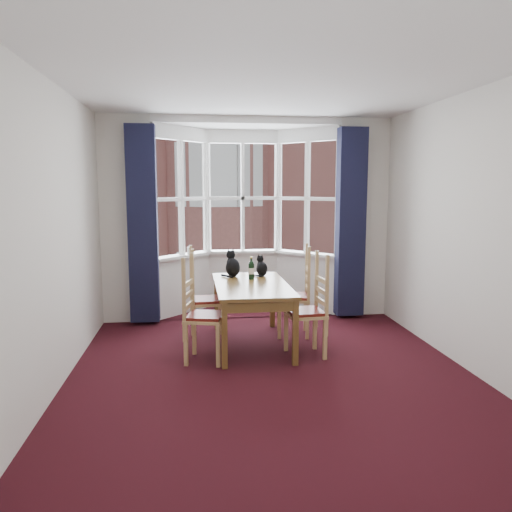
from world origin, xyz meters
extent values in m
plane|color=black|center=(0.00, 0.00, 0.00)|extent=(4.50, 4.50, 0.00)
plane|color=white|center=(0.00, 0.00, 2.80)|extent=(4.50, 4.50, 0.00)
plane|color=silver|center=(-2.00, 0.00, 1.40)|extent=(0.00, 4.50, 4.50)
plane|color=silver|center=(2.00, 0.00, 1.40)|extent=(0.00, 4.50, 4.50)
plane|color=silver|center=(0.00, -2.25, 1.40)|extent=(4.00, 0.00, 4.00)
cube|color=silver|center=(-1.65, 2.25, 1.40)|extent=(0.70, 0.12, 2.80)
cube|color=silver|center=(1.65, 2.25, 1.40)|extent=(0.70, 0.12, 2.80)
cube|color=#171834|center=(-1.42, 2.07, 1.35)|extent=(0.38, 0.22, 2.60)
cube|color=#171834|center=(1.42, 2.07, 1.35)|extent=(0.38, 0.22, 2.60)
cube|color=brown|center=(-0.09, 0.99, 0.71)|extent=(0.85, 1.57, 0.04)
cube|color=brown|center=(-0.46, 0.26, 0.35)|extent=(0.06, 0.06, 0.69)
cube|color=brown|center=(-0.47, 1.72, 0.35)|extent=(0.06, 0.06, 0.69)
cube|color=brown|center=(0.28, 0.27, 0.35)|extent=(0.06, 0.06, 0.69)
cube|color=brown|center=(0.27, 1.73, 0.35)|extent=(0.06, 0.06, 0.69)
cube|color=tan|center=(-0.64, 0.52, 0.48)|extent=(0.49, 0.50, 0.06)
cube|color=#56140E|center=(-0.64, 0.52, 0.49)|extent=(0.44, 0.46, 0.03)
cube|color=tan|center=(-0.60, 1.28, 0.48)|extent=(0.42, 0.44, 0.06)
cube|color=#56140E|center=(-0.60, 1.28, 0.49)|extent=(0.38, 0.40, 0.03)
cube|color=tan|center=(0.45, 0.56, 0.48)|extent=(0.43, 0.45, 0.06)
cube|color=#56140E|center=(0.45, 0.56, 0.49)|extent=(0.39, 0.40, 0.03)
cube|color=tan|center=(0.47, 1.34, 0.48)|extent=(0.46, 0.47, 0.06)
cube|color=#56140E|center=(0.47, 1.34, 0.49)|extent=(0.41, 0.43, 0.03)
ellipsoid|color=black|center=(-0.27, 1.51, 0.84)|extent=(0.23, 0.27, 0.24)
sphere|color=black|center=(-0.29, 1.59, 0.99)|extent=(0.13, 0.13, 0.11)
cone|color=black|center=(-0.32, 1.58, 1.05)|extent=(0.05, 0.05, 0.05)
cone|color=black|center=(-0.26, 1.60, 1.05)|extent=(0.05, 0.05, 0.05)
ellipsoid|color=black|center=(0.10, 1.49, 0.82)|extent=(0.18, 0.21, 0.19)
sphere|color=black|center=(0.08, 1.56, 0.94)|extent=(0.10, 0.10, 0.09)
cone|color=black|center=(0.06, 1.55, 0.98)|extent=(0.04, 0.04, 0.04)
cone|color=black|center=(0.11, 1.56, 0.98)|extent=(0.04, 0.04, 0.04)
cylinder|color=black|center=(-0.06, 1.28, 0.83)|extent=(0.07, 0.07, 0.20)
sphere|color=black|center=(-0.06, 1.28, 0.92)|extent=(0.06, 0.06, 0.06)
cylinder|color=black|center=(-0.06, 1.28, 0.96)|extent=(0.03, 0.03, 0.08)
cylinder|color=gold|center=(-0.06, 1.28, 1.00)|extent=(0.03, 0.03, 0.02)
cylinder|color=silver|center=(-0.06, 1.28, 0.84)|extent=(0.07, 0.07, 0.07)
cylinder|color=white|center=(-0.82, 2.60, 0.93)|extent=(0.06, 0.06, 0.11)
plane|color=#333335|center=(0.00, 32.25, -6.00)|extent=(80.00, 80.00, 0.00)
cube|color=#90524A|center=(0.00, 14.25, 1.00)|extent=(18.00, 6.00, 14.00)
cylinder|color=#90524A|center=(0.00, 11.25, 1.00)|extent=(3.20, 3.20, 14.00)
camera|label=1|loc=(-0.73, -4.66, 1.85)|focal=35.00mm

